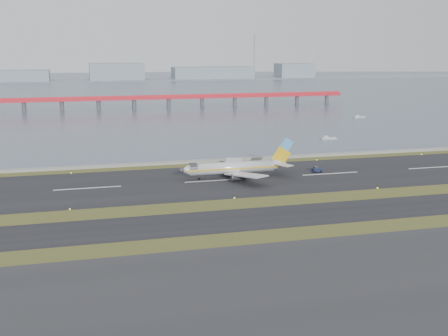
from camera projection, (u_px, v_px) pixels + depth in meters
The scene contains 12 objects.
ground at pixel (242, 206), 151.52m from camera, with size 1000.00×1000.00×0.00m, color #3B4619.
apron_strip at pixel (329, 288), 99.47m from camera, with size 1000.00×50.00×0.10m, color #2A2A2C.
taxiway_strip at pixel (255, 218), 140.15m from camera, with size 1000.00×18.00×0.10m, color black.
runway_strip at pixel (216, 181), 179.89m from camera, with size 1000.00×45.00×0.10m, color black.
seawall at pixel (196, 161), 208.19m from camera, with size 1000.00×2.50×1.00m, color gray.
bay_water at pixel (118, 88), 586.77m from camera, with size 1400.00×800.00×1.30m, color #414D5D.
red_pier at pixel (169, 98), 391.46m from camera, with size 260.00×5.00×10.20m.
far_shoreline at pixel (120, 75), 740.24m from camera, with size 1400.00×80.00×60.50m.
airliner at pixel (237, 167), 183.41m from camera, with size 38.52×32.89×12.80m.
pushback_tug at pixel (317, 170), 191.83m from camera, with size 3.44×2.26×2.08m.
workboat_near at pixel (328, 138), 261.66m from camera, with size 7.14×3.16×1.68m.
workboat_far at pixel (359, 117), 341.30m from camera, with size 7.65×2.88×1.82m.
Camera 1 is at (-41.43, -140.07, 41.83)m, focal length 45.00 mm.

